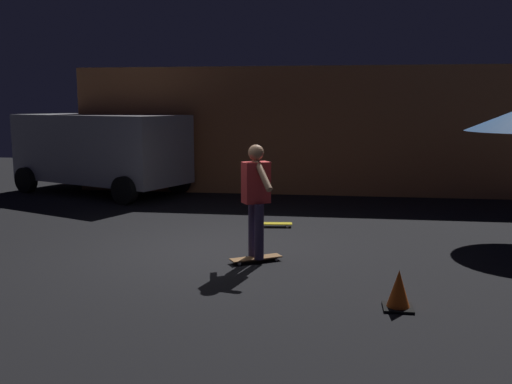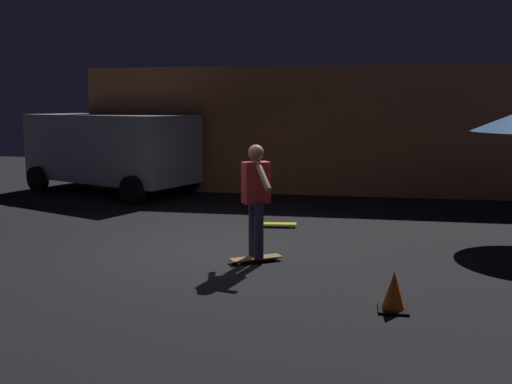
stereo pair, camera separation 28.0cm
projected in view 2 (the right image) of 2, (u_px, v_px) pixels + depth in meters
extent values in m
plane|color=black|center=(209.00, 251.00, 9.02)|extent=(28.00, 28.00, 0.00)
cube|color=#C67A47|center=(320.00, 128.00, 15.89)|extent=(12.08, 3.44, 3.24)
cube|color=#B2B2B7|center=(111.00, 147.00, 14.83)|extent=(4.98, 3.54, 1.70)
cube|color=black|center=(54.00, 131.00, 16.01)|extent=(0.74, 1.63, 0.64)
cylinder|color=black|center=(38.00, 179.00, 15.09)|extent=(0.69, 0.46, 0.66)
cylinder|color=black|center=(96.00, 171.00, 16.73)|extent=(0.69, 0.46, 0.66)
cylinder|color=black|center=(133.00, 190.00, 13.20)|extent=(0.69, 0.46, 0.66)
cylinder|color=black|center=(187.00, 180.00, 14.84)|extent=(0.69, 0.46, 0.66)
cube|color=olive|center=(256.00, 258.00, 8.41)|extent=(0.77, 0.58, 0.02)
sphere|color=silver|center=(272.00, 257.00, 8.60)|extent=(0.05, 0.05, 0.05)
sphere|color=silver|center=(277.00, 260.00, 8.44)|extent=(0.05, 0.05, 0.05)
sphere|color=silver|center=(235.00, 261.00, 8.38)|extent=(0.05, 0.05, 0.05)
sphere|color=silver|center=(239.00, 264.00, 8.22)|extent=(0.05, 0.05, 0.05)
cube|color=gold|center=(276.00, 224.00, 10.78)|extent=(0.80, 0.29, 0.02)
sphere|color=silver|center=(292.00, 225.00, 10.85)|extent=(0.05, 0.05, 0.05)
sphere|color=silver|center=(292.00, 227.00, 10.68)|extent=(0.05, 0.05, 0.05)
sphere|color=silver|center=(260.00, 224.00, 10.88)|extent=(0.05, 0.05, 0.05)
sphere|color=silver|center=(260.00, 226.00, 10.72)|extent=(0.05, 0.05, 0.05)
cylinder|color=#382D4C|center=(253.00, 229.00, 8.44)|extent=(0.14, 0.14, 0.82)
cylinder|color=#382D4C|center=(259.00, 232.00, 8.24)|extent=(0.14, 0.14, 0.82)
cube|color=red|center=(256.00, 182.00, 8.23)|extent=(0.44, 0.39, 0.60)
sphere|color=#936B4C|center=(256.00, 153.00, 8.16)|extent=(0.23, 0.23, 0.23)
cylinder|color=#936B4C|center=(250.00, 171.00, 8.41)|extent=(0.36, 0.51, 0.46)
cylinder|color=#936B4C|center=(262.00, 174.00, 8.01)|extent=(0.36, 0.51, 0.46)
cube|color=black|center=(393.00, 309.00, 6.45)|extent=(0.34, 0.34, 0.03)
cone|color=#EA5914|center=(394.00, 291.00, 6.41)|extent=(0.28, 0.28, 0.46)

